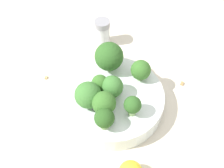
{
  "coord_description": "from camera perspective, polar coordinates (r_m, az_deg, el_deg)",
  "views": [
    {
      "loc": [
        -0.16,
        -0.33,
        0.53
      ],
      "look_at": [
        0.0,
        0.0,
        0.07
      ],
      "focal_mm": 50.0,
      "sensor_mm": 36.0,
      "label": 1
    }
  ],
  "objects": [
    {
      "name": "broccoli_floret_2",
      "position": [
        0.63,
        -0.55,
        5.02
      ],
      "size": [
        0.06,
        0.06,
        0.07
      ],
      "color": "#84AD66",
      "rests_on": "bowl"
    },
    {
      "name": "broccoli_floret_1",
      "position": [
        0.6,
        -0.15,
        -0.65
      ],
      "size": [
        0.04,
        0.04,
        0.05
      ],
      "color": "#7A9E5B",
      "rests_on": "bowl"
    },
    {
      "name": "ground_plane",
      "position": [
        0.65,
        -0.0,
        -3.97
      ],
      "size": [
        3.0,
        3.0,
        0.0
      ],
      "primitive_type": "plane",
      "color": "beige"
    },
    {
      "name": "broccoli_floret_6",
      "position": [
        0.6,
        -2.24,
        0.09
      ],
      "size": [
        0.03,
        0.03,
        0.04
      ],
      "color": "#84AD66",
      "rests_on": "bowl"
    },
    {
      "name": "almond_crumb_1",
      "position": [
        0.7,
        12.71,
        0.2
      ],
      "size": [
        0.01,
        0.01,
        0.01
      ],
      "primitive_type": "cube",
      "rotation": [
        0.0,
        0.0,
        3.85
      ],
      "color": "#AD7F4C",
      "rests_on": "ground_plane"
    },
    {
      "name": "broccoli_floret_0",
      "position": [
        0.57,
        -1.47,
        -3.6
      ],
      "size": [
        0.04,
        0.04,
        0.05
      ],
      "color": "#84AD66",
      "rests_on": "bowl"
    },
    {
      "name": "broccoli_floret_5",
      "position": [
        0.56,
        -1.4,
        -6.34
      ],
      "size": [
        0.04,
        0.04,
        0.05
      ],
      "color": "#7A9E5B",
      "rests_on": "bowl"
    },
    {
      "name": "pepper_shaker",
      "position": [
        0.75,
        -1.76,
        9.48
      ],
      "size": [
        0.04,
        0.04,
        0.07
      ],
      "color": "silver",
      "rests_on": "ground_plane"
    },
    {
      "name": "broccoli_floret_7",
      "position": [
        0.58,
        -4.3,
        -2.22
      ],
      "size": [
        0.05,
        0.05,
        0.05
      ],
      "color": "#7A9E5B",
      "rests_on": "bowl"
    },
    {
      "name": "broccoli_floret_3",
      "position": [
        0.63,
        5.27,
        2.52
      ],
      "size": [
        0.04,
        0.04,
        0.05
      ],
      "color": "#7A9E5B",
      "rests_on": "bowl"
    },
    {
      "name": "almond_crumb_3",
      "position": [
        0.71,
        -11.98,
        1.25
      ],
      "size": [
        0.01,
        0.01,
        0.01
      ],
      "primitive_type": "cube",
      "rotation": [
        0.0,
        0.0,
        1.02
      ],
      "color": "tan",
      "rests_on": "ground_plane"
    },
    {
      "name": "broccoli_floret_4",
      "position": [
        0.57,
        3.78,
        -3.92
      ],
      "size": [
        0.03,
        0.03,
        0.04
      ],
      "color": "#8EB770",
      "rests_on": "bowl"
    },
    {
      "name": "bowl",
      "position": [
        0.63,
        -0.0,
        -2.99
      ],
      "size": [
        0.21,
        0.21,
        0.04
      ],
      "primitive_type": "cylinder",
      "color": "silver",
      "rests_on": "ground_plane"
    }
  ]
}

